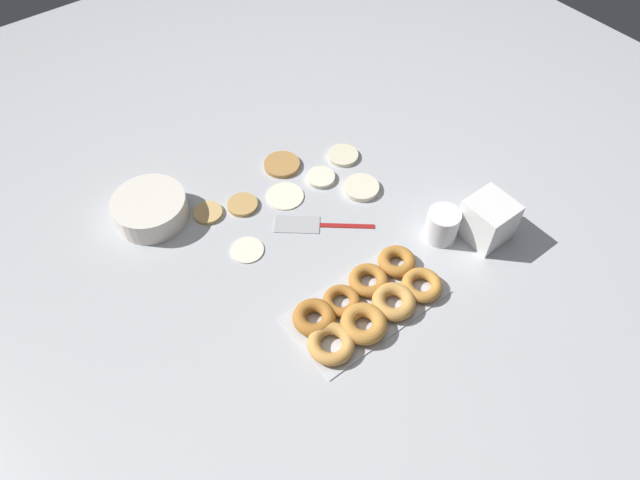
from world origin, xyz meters
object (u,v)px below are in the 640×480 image
Objects in this scene: pancake_0 at (361,188)px; pancake_4 at (282,165)px; container_stack at (488,220)px; pancake_7 at (208,213)px; pancake_5 at (321,178)px; pancake_2 at (243,205)px; paper_cup at (442,225)px; batter_bowl at (150,209)px; spatula at (308,224)px; pancake_1 at (285,196)px; pancake_3 at (247,250)px; pancake_6 at (343,156)px; donut_tray at (366,304)px.

pancake_4 is (-0.12, 0.22, -0.00)m from pancake_0.
pancake_7 is at bearing 136.73° from container_stack.
pancake_2 is at bearing 168.05° from pancake_5.
pancake_2 is at bearing 130.99° from paper_cup.
pancake_5 is 0.48m from batter_bowl.
pancake_2 is at bearing -18.63° from spatula.
paper_cup is (0.06, -0.26, 0.04)m from pancake_0.
pancake_1 is 0.55m from container_stack.
paper_cup reaches higher than pancake_3.
spatula is at bearing -148.40° from pancake_6.
pancake_3 is at bearing 147.22° from container_stack.
pancake_0 is at bearing -30.57° from pancake_1.
batter_bowl is 2.22× the size of paper_cup.
pancake_4 is 1.18× the size of paper_cup.
pancake_2 is 1.06× the size of pancake_7.
pancake_1 is 0.44m from paper_cup.
container_stack is at bearing -35.56° from paper_cup.
pancake_2 is (-0.11, 0.04, 0.00)m from pancake_1.
batter_bowl is at bearing -1.71° from spatula.
pancake_4 and pancake_5 have the same top height.
pancake_7 is (-0.33, 0.08, -0.00)m from pancake_5.
paper_cup is at bearing 176.01° from spatula.
pancake_0 is 1.27× the size of pancake_7.
donut_tray is at bearing -73.54° from pancake_7.
pancake_6 is at bearing -108.59° from spatula.
paper_cup is at bearing -71.45° from pancake_5.
container_stack is at bearing -65.18° from pancake_0.
pancake_1 is at bearing 123.44° from paper_cup.
pancake_2 is at bearing 177.15° from pancake_6.
batter_bowl is at bearing 137.45° from paper_cup.
pancake_1 is (-0.19, 0.11, -0.00)m from pancake_0.
pancake_2 is 0.37× the size of spatula.
spatula is at bearing -138.76° from pancake_5.
pancake_2 is at bearing -28.11° from batter_bowl.
pancake_1 is 0.46× the size of spatula.
pancake_4 reaches higher than pancake_3.
pancake_3 is 0.44× the size of batter_bowl.
pancake_1 and pancake_3 have the same top height.
pancake_3 is 0.32m from pancake_4.
container_stack reaches higher than pancake_1.
pancake_1 is 0.37m from batter_bowl.
pancake_4 is at bearing 110.69° from paper_cup.
donut_tray reaches higher than pancake_1.
batter_bowl is (-0.14, 0.25, 0.03)m from pancake_3.
pancake_7 is (-0.09, 0.03, -0.00)m from pancake_2.
paper_cup is 0.35m from spatula.
pancake_7 is at bearing 160.24° from pancake_2.
pancake_2 is 0.22× the size of donut_tray.
pancake_6 is at bearing 56.86° from donut_tray.
donut_tray is at bearing -68.03° from pancake_3.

